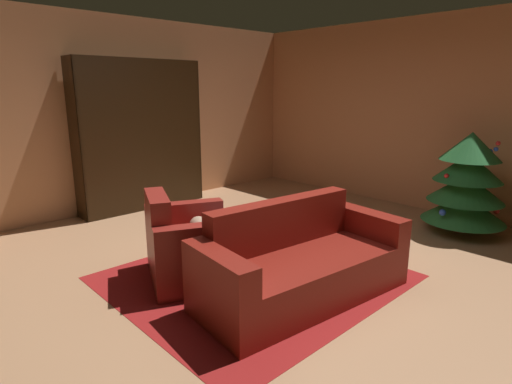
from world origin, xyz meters
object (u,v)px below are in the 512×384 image
bottle_on_table (265,225)px  coffee_table (250,235)px  couch_red (300,265)px  decorated_tree (467,183)px  book_stack_on_table (254,225)px  armchair_red (189,247)px  bookshelf_unit (148,139)px

bottle_on_table → coffee_table: bearing=-167.6°
couch_red → bottle_on_table: couch_red is taller
decorated_tree → book_stack_on_table: bearing=-109.0°
armchair_red → couch_red: 1.07m
coffee_table → book_stack_on_table: bearing=73.9°
couch_red → decorated_tree: decorated_tree is taller
coffee_table → bookshelf_unit: bearing=169.2°
armchair_red → decorated_tree: decorated_tree is taller
coffee_table → bottle_on_table: bottle_on_table is taller
armchair_red → bottle_on_table: 0.75m
couch_red → coffee_table: bearing=-179.3°
book_stack_on_table → decorated_tree: size_ratio=0.18×
bookshelf_unit → coffee_table: size_ratio=3.41×
bottle_on_table → decorated_tree: bearing=74.0°
bookshelf_unit → armchair_red: (2.47, -1.01, -0.73)m
coffee_table → armchair_red: bearing=-124.0°
armchair_red → bookshelf_unit: bearing=157.8°
bottle_on_table → decorated_tree: decorated_tree is taller
couch_red → decorated_tree: bearing=83.6°
bottle_on_table → armchair_red: bearing=-133.7°
coffee_table → book_stack_on_table: size_ratio=2.76×
armchair_red → bottle_on_table: size_ratio=5.18×
bookshelf_unit → couch_red: bearing=-8.7°
bookshelf_unit → coffee_table: (2.80, -0.53, -0.64)m
armchair_red → book_stack_on_table: 0.65m
book_stack_on_table → decorated_tree: bearing=71.0°
book_stack_on_table → bottle_on_table: size_ratio=1.04×
book_stack_on_table → decorated_tree: 2.85m
couch_red → book_stack_on_table: bearing=176.6°
couch_red → book_stack_on_table: 0.65m
decorated_tree → bottle_on_table: bearing=-106.0°
coffee_table → couch_red: bearing=0.7°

